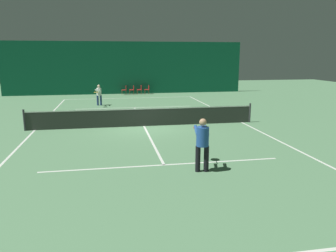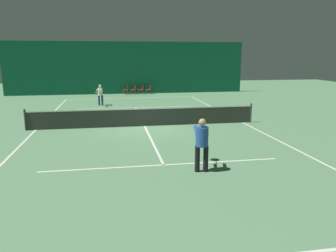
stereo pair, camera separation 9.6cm
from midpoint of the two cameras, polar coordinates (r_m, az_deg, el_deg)
name	(u,v)px [view 2 (the right image)]	position (r m, az deg, el deg)	size (l,w,h in m)	color
ground_plane	(145,126)	(17.40, -3.93, -0.02)	(60.00, 60.00, 0.00)	#56845B
backdrop_curtain	(128,68)	(32.37, -6.88, 10.01)	(23.00, 0.12, 4.99)	#0F5138
court_line_baseline_far	(131,98)	(29.11, -6.38, 4.87)	(11.00, 0.10, 0.00)	silver
court_line_service_far	(136,108)	(23.68, -5.55, 3.21)	(8.25, 0.10, 0.00)	silver
court_line_service_near	(164,165)	(11.28, -0.52, -6.79)	(8.25, 0.10, 0.00)	silver
court_line_sideline_left	(36,130)	(17.73, -21.91, -0.65)	(0.10, 23.80, 0.00)	silver
court_line_sideline_right	(243,123)	(18.76, 13.01, 0.60)	(0.10, 23.80, 0.00)	silver
court_line_centre	(145,126)	(17.40, -3.93, -0.01)	(0.10, 12.80, 0.00)	silver
tennis_net	(144,117)	(17.30, -3.96, 1.64)	(12.00, 0.10, 1.07)	#2D332D
player_near	(202,141)	(10.47, 6.16, -2.58)	(0.54, 1.42, 1.74)	black
player_far	(100,93)	(25.02, -11.61, 5.59)	(0.57, 1.34, 1.55)	navy
courtside_chair_0	(126,89)	(31.95, -7.19, 6.36)	(0.44, 0.44, 0.84)	brown
courtside_chair_1	(134,89)	(31.99, -5.86, 6.40)	(0.44, 0.44, 0.84)	brown
courtside_chair_2	(142,89)	(32.05, -4.54, 6.44)	(0.44, 0.44, 0.84)	brown
courtside_chair_3	(149,89)	(32.12, -3.23, 6.47)	(0.44, 0.44, 0.84)	brown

